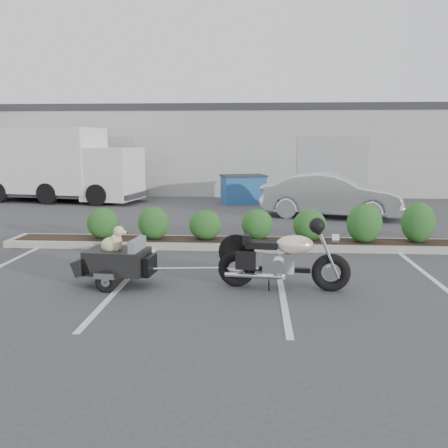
# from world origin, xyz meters

# --- Properties ---
(ground) EXTENTS (90.00, 90.00, 0.00)m
(ground) POSITION_xyz_m (0.00, 0.00, 0.00)
(ground) COLOR #38383A
(ground) RESTS_ON ground
(planter_kerb) EXTENTS (12.00, 1.00, 0.15)m
(planter_kerb) POSITION_xyz_m (1.00, 2.20, 0.07)
(planter_kerb) COLOR #9E9E93
(planter_kerb) RESTS_ON ground
(building) EXTENTS (26.00, 10.00, 4.00)m
(building) POSITION_xyz_m (0.00, 17.00, 2.00)
(building) COLOR #9EA099
(building) RESTS_ON ground
(motorcycle) EXTENTS (2.18, 0.78, 1.25)m
(motorcycle) POSITION_xyz_m (1.21, -0.94, 0.50)
(motorcycle) COLOR black
(motorcycle) RESTS_ON ground
(pet_trailer) EXTENTS (1.76, 0.99, 1.04)m
(pet_trailer) POSITION_xyz_m (-1.57, -0.92, 0.44)
(pet_trailer) COLOR black
(pet_trailer) RESTS_ON ground
(sedan) EXTENTS (4.59, 2.47, 1.44)m
(sedan) POSITION_xyz_m (3.16, 6.66, 0.72)
(sedan) COLOR silver
(sedan) RESTS_ON ground
(dumpster) EXTENTS (1.94, 1.58, 1.11)m
(dumpster) POSITION_xyz_m (0.27, 9.97, 0.56)
(dumpster) COLOR #1C508E
(dumpster) RESTS_ON ground
(delivery_truck) EXTENTS (6.65, 3.13, 2.93)m
(delivery_truck) POSITION_xyz_m (-6.94, 10.13, 1.41)
(delivery_truck) COLOR silver
(delivery_truck) RESTS_ON ground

